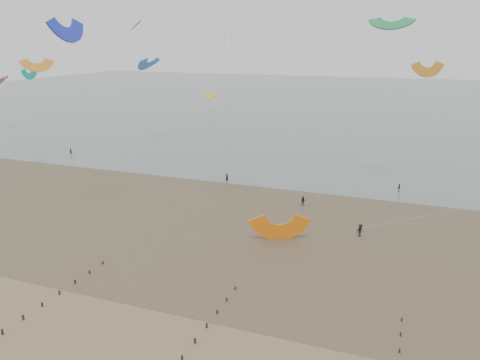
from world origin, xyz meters
The scene contains 5 objects.
ground centered at (0.00, 0.00, 0.00)m, with size 500.00×500.00×0.00m, color brown.
sea_and_shore centered at (-4.08, 34.40, 0.01)m, with size 500.00×665.00×0.03m.
kitesurfer_lead centered at (-12.79, 51.04, 0.86)m, with size 0.62×0.41×1.71m, color black.
grounded_kite centered at (4.83, 27.47, 0.00)m, with size 7.27×3.81×5.54m, color orange, non-canonical shape.
kites_airborne centered at (-9.15, 82.98, 21.20)m, with size 226.77×116.76×42.09m.
Camera 1 is at (21.06, -32.25, 27.17)m, focal length 35.00 mm.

